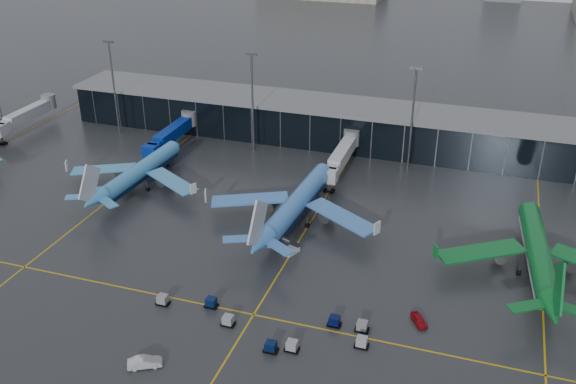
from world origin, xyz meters
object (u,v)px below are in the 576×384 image
(airliner_arkefly, at_px, (140,162))
(service_van_white, at_px, (145,362))
(service_van_red, at_px, (419,320))
(airliner_klm_near, at_px, (298,191))
(airliner_aer_lingus, at_px, (540,240))
(baggage_carts, at_px, (276,325))
(mobile_airstair, at_px, (290,249))

(airliner_arkefly, height_order, service_van_white, airliner_arkefly)
(service_van_red, xyz_separation_m, service_van_white, (-36.60, -22.71, 0.13))
(airliner_arkefly, xyz_separation_m, service_van_white, (31.11, -53.35, -5.21))
(airliner_klm_near, bearing_deg, service_van_red, -38.88)
(airliner_arkefly, bearing_deg, airliner_aer_lingus, -2.89)
(airliner_aer_lingus, bearing_deg, service_van_white, -146.02)
(airliner_aer_lingus, bearing_deg, airliner_arkefly, 168.78)
(service_van_red, bearing_deg, airliner_aer_lingus, 18.78)
(airliner_aer_lingus, relative_size, baggage_carts, 1.18)
(mobile_airstair, xyz_separation_m, service_van_red, (26.21, -13.89, -0.08))
(airliner_klm_near, bearing_deg, service_van_white, -95.51)
(airliner_arkefly, relative_size, service_van_red, 9.68)
(airliner_klm_near, bearing_deg, airliner_arkefly, 177.22)
(service_van_red, bearing_deg, mobile_airstair, 119.99)
(airliner_klm_near, xyz_separation_m, airliner_aer_lingus, (46.55, -4.45, -0.11))
(airliner_arkefly, relative_size, mobile_airstair, 10.30)
(service_van_white, bearing_deg, baggage_carts, -76.81)
(airliner_klm_near, relative_size, service_van_red, 10.71)
(airliner_klm_near, xyz_separation_m, service_van_white, (-7.83, -49.01, -5.85))
(airliner_klm_near, relative_size, service_van_white, 8.72)
(airliner_klm_near, distance_m, airliner_aer_lingus, 46.76)
(mobile_airstair, bearing_deg, service_van_red, -4.57)
(airliner_arkefly, relative_size, airliner_klm_near, 0.90)
(baggage_carts, distance_m, service_van_white, 20.88)
(airliner_arkefly, distance_m, airliner_klm_near, 39.19)
(airliner_aer_lingus, bearing_deg, mobile_airstair, -175.09)
(service_van_red, bearing_deg, service_van_white, 179.71)
(mobile_airstair, height_order, service_van_white, mobile_airstair)
(airliner_aer_lingus, relative_size, service_van_white, 8.58)
(baggage_carts, distance_m, service_van_red, 22.89)
(airliner_klm_near, xyz_separation_m, mobile_airstair, (2.55, -12.42, -5.90))
(airliner_klm_near, relative_size, mobile_airstair, 11.39)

